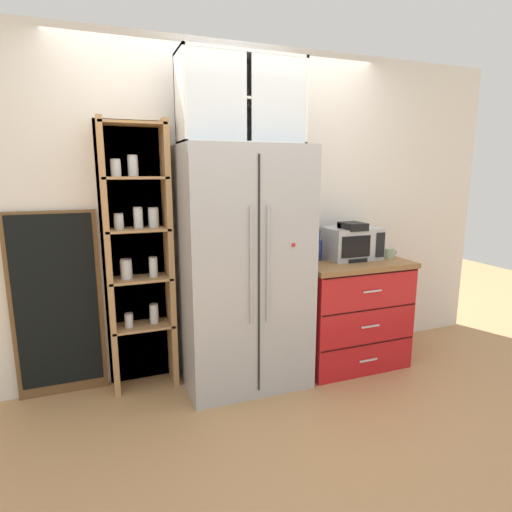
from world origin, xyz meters
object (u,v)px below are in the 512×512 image
object	(u,v)px
bottle_green	(310,251)
coffee_maker	(350,241)
microwave	(351,243)
mug_sage	(389,253)
refrigerator	(243,269)
bottle_cobalt	(318,247)
chalkboard_menu	(57,305)

from	to	relation	value
bottle_green	coffee_maker	bearing A→B (deg)	7.59
microwave	mug_sage	size ratio (longest dim) A/B	3.60
mug_sage	bottle_green	bearing A→B (deg)	178.99
mug_sage	refrigerator	bearing A→B (deg)	177.53
refrigerator	microwave	world-z (taller)	refrigerator
microwave	coffee_maker	size ratio (longest dim) A/B	1.42
bottle_cobalt	bottle_green	bearing A→B (deg)	-136.77
coffee_maker	bottle_green	xyz separation A→B (m)	(-0.39, -0.05, -0.04)
bottle_cobalt	chalkboard_menu	size ratio (longest dim) A/B	0.18
bottle_cobalt	mug_sage	bearing A→B (deg)	-14.07
bottle_cobalt	coffee_maker	bearing A→B (deg)	-18.34
coffee_maker	bottle_cobalt	xyz separation A→B (m)	(-0.25, 0.08, -0.05)
mug_sage	bottle_green	size ratio (longest dim) A/B	0.47
bottle_green	chalkboard_menu	xyz separation A→B (m)	(-1.83, 0.33, -0.33)
refrigerator	chalkboard_menu	xyz separation A→B (m)	(-1.30, 0.29, -0.22)
bottle_green	bottle_cobalt	bearing A→B (deg)	43.23
bottle_green	mug_sage	bearing A→B (deg)	-1.01
bottle_green	chalkboard_menu	size ratio (longest dim) A/B	0.19
refrigerator	bottle_cobalt	world-z (taller)	refrigerator
microwave	bottle_green	size ratio (longest dim) A/B	1.71
bottle_cobalt	refrigerator	bearing A→B (deg)	-172.18
bottle_green	bottle_cobalt	world-z (taller)	bottle_green
refrigerator	microwave	bearing A→B (deg)	3.12
mug_sage	bottle_green	distance (m)	0.74
coffee_maker	chalkboard_menu	distance (m)	2.27
chalkboard_menu	mug_sage	bearing A→B (deg)	-7.62
refrigerator	bottle_green	distance (m)	0.55
coffee_maker	mug_sage	bearing A→B (deg)	-10.84
coffee_maker	bottle_green	bearing A→B (deg)	-172.41
bottle_green	bottle_cobalt	xyz separation A→B (m)	(0.14, 0.14, -0.01)
mug_sage	microwave	bearing A→B (deg)	160.57
refrigerator	mug_sage	size ratio (longest dim) A/B	14.58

